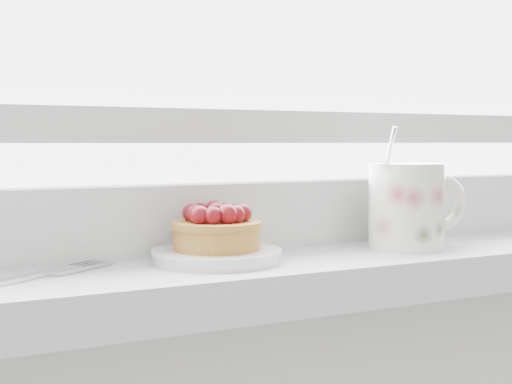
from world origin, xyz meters
TOP-DOWN VIEW (x-y plane):
  - saucer at (-0.04, 1.89)m, footprint 0.12×0.12m
  - raspberry_tart at (-0.04, 1.89)m, footprint 0.09×0.09m
  - floral_mug at (0.17, 1.88)m, footprint 0.12×0.09m
  - fork at (-0.24, 1.87)m, footprint 0.20×0.13m

SIDE VIEW (x-z plane):
  - fork at x=-0.24m, z-range 0.94..0.94m
  - saucer at x=-0.04m, z-range 0.94..0.95m
  - raspberry_tart at x=-0.04m, z-range 0.95..0.99m
  - floral_mug at x=0.17m, z-range 0.92..1.05m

